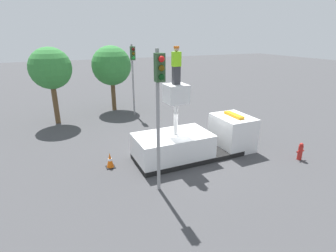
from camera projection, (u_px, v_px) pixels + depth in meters
ground_plane at (188, 157)px, 14.07m from camera, size 120.00×120.00×0.00m
bucket_truck at (195, 141)px, 13.96m from camera, size 6.62×2.33×3.96m
worker at (176, 66)px, 12.17m from camera, size 0.40×0.26×1.75m
traffic_light_pole at (159, 96)px, 9.68m from camera, size 0.34×0.57×5.75m
traffic_light_across at (133, 66)px, 19.99m from camera, size 0.34×0.57×5.50m
fire_hydrant at (300, 151)px, 13.60m from camera, size 0.47×0.23×0.94m
traffic_cone_rear at (110, 161)px, 12.82m from camera, size 0.43×0.43×0.77m
tree_left_bg at (50, 69)px, 18.08m from camera, size 2.88×2.88×5.43m
tree_right_bg at (111, 66)px, 21.53m from camera, size 3.22×3.22×5.37m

